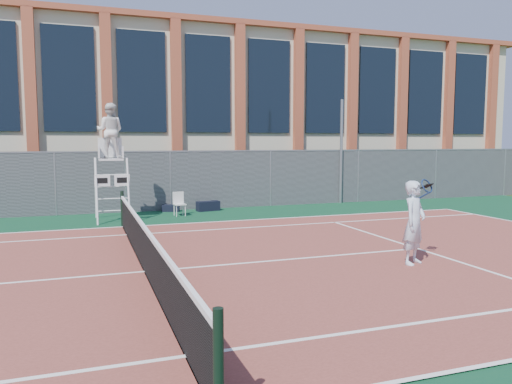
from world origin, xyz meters
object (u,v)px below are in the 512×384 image
object	(u,v)px
plastic_chair	(179,202)
tennis_player	(414,222)
umpire_chair	(110,134)
steel_pole	(341,152)

from	to	relation	value
plastic_chair	tennis_player	xyz separation A→B (m)	(3.34, -8.55, 0.41)
umpire_chair	plastic_chair	bearing A→B (deg)	7.36
steel_pole	tennis_player	bearing A→B (deg)	-110.65
steel_pole	umpire_chair	distance (m)	9.49
umpire_chair	tennis_player	bearing A→B (deg)	-55.90
umpire_chair	tennis_player	distance (m)	10.16
steel_pole	plastic_chair	world-z (taller)	steel_pole
umpire_chair	plastic_chair	size ratio (longest dim) A/B	4.66
plastic_chair	umpire_chair	bearing A→B (deg)	-172.64
steel_pole	umpire_chair	size ratio (longest dim) A/B	1.12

